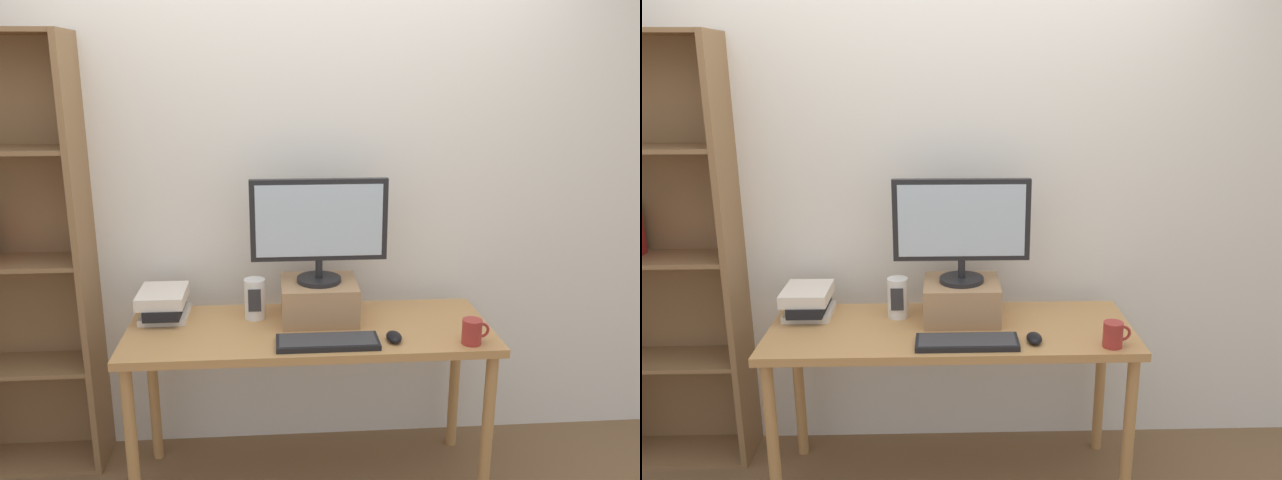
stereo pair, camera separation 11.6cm
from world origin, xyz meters
TOP-DOWN VIEW (x-y plane):
  - ground_plane at (0.00, 0.00)m, footprint 12.00×12.00m
  - back_wall at (0.00, 0.43)m, footprint 7.00×0.08m
  - desk at (0.00, 0.00)m, footprint 1.58×0.59m
  - bookshelf_unit at (-1.35, 0.28)m, footprint 0.70×0.28m
  - riser_box at (0.05, 0.10)m, footprint 0.34×0.30m
  - computer_monitor at (0.05, 0.10)m, footprint 0.60×0.20m
  - keyboard at (0.06, -0.19)m, footprint 0.42×0.15m
  - computer_mouse at (0.34, -0.17)m, footprint 0.06×0.10m
  - book_stack at (-0.65, 0.15)m, footprint 0.21×0.26m
  - coffee_mug at (0.65, -0.22)m, footprint 0.11×0.08m
  - desk_speaker at (-0.24, 0.13)m, footprint 0.09×0.10m

SIDE VIEW (x-z plane):
  - ground_plane at x=0.00m, z-range 0.00..0.00m
  - desk at x=0.00m, z-range 0.30..1.07m
  - keyboard at x=0.06m, z-range 0.77..0.80m
  - computer_mouse at x=0.34m, z-range 0.78..0.81m
  - coffee_mug at x=0.65m, z-range 0.78..0.88m
  - book_stack at x=-0.65m, z-range 0.78..0.91m
  - riser_box at x=0.05m, z-range 0.78..0.95m
  - desk_speaker at x=-0.24m, z-range 0.78..0.96m
  - bookshelf_unit at x=-1.35m, z-range 0.01..2.04m
  - computer_monitor at x=0.05m, z-range 0.98..1.44m
  - back_wall at x=0.00m, z-range 0.00..2.60m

